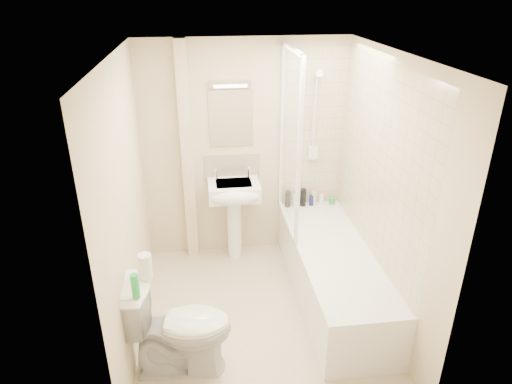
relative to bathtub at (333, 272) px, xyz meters
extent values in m
plane|color=beige|center=(-0.75, -0.20, -0.29)|extent=(2.50, 2.50, 0.00)
cube|color=beige|center=(-0.75, 1.05, 0.91)|extent=(2.20, 0.02, 2.40)
cube|color=beige|center=(-1.85, -0.20, 0.91)|extent=(0.02, 2.50, 2.40)
cube|color=beige|center=(0.35, -0.20, 0.91)|extent=(0.02, 2.50, 2.40)
cube|color=white|center=(-0.75, -0.20, 2.11)|extent=(2.20, 2.50, 0.02)
cube|color=beige|center=(0.00, 1.04, 1.14)|extent=(0.70, 0.01, 1.75)
cube|color=beige|center=(0.34, 0.00, 1.14)|extent=(0.01, 2.10, 1.75)
cube|color=beige|center=(-1.37, 0.99, 0.91)|extent=(0.12, 0.12, 2.40)
cube|color=beige|center=(-0.89, 1.04, 0.74)|extent=(0.60, 0.02, 0.30)
cube|color=white|center=(-0.89, 1.04, 1.29)|extent=(0.46, 0.01, 0.60)
cube|color=silver|center=(-0.89, 1.02, 1.66)|extent=(0.42, 0.07, 0.07)
cube|color=white|center=(0.00, 0.00, -0.01)|extent=(0.70, 2.10, 0.55)
cube|color=white|center=(0.00, 0.00, 0.21)|extent=(0.56, 1.96, 0.05)
cube|color=white|center=(-0.35, 0.60, 1.16)|extent=(0.01, 0.90, 1.80)
cube|color=white|center=(-0.35, 1.03, 1.16)|extent=(0.04, 0.04, 1.80)
cube|color=white|center=(-0.35, 0.15, 1.16)|extent=(0.04, 0.04, 1.80)
cube|color=white|center=(-0.35, 0.60, 2.04)|extent=(0.04, 0.90, 0.04)
cube|color=white|center=(-0.35, 0.60, 0.28)|extent=(0.04, 0.90, 0.03)
cylinder|color=white|center=(0.00, 1.02, 1.26)|extent=(0.02, 0.02, 0.90)
cylinder|color=white|center=(0.00, 1.02, 0.81)|extent=(0.05, 0.05, 0.02)
cylinder|color=white|center=(0.00, 1.02, 1.71)|extent=(0.05, 0.05, 0.02)
cylinder|color=white|center=(0.00, 0.95, 1.74)|extent=(0.08, 0.11, 0.11)
cube|color=white|center=(0.00, 1.01, 0.88)|extent=(0.10, 0.05, 0.14)
cylinder|color=white|center=(-0.02, 0.99, 1.31)|extent=(0.01, 0.13, 0.84)
cylinder|color=white|center=(-0.89, 0.88, 0.08)|extent=(0.16, 0.16, 0.74)
cube|color=white|center=(-0.89, 0.85, 0.56)|extent=(0.55, 0.42, 0.17)
ellipsoid|color=white|center=(-0.89, 0.68, 0.56)|extent=(0.55, 0.23, 0.17)
cube|color=silver|center=(-0.89, 0.85, 0.62)|extent=(0.38, 0.27, 0.04)
cylinder|color=white|center=(-1.07, 0.96, 0.69)|extent=(0.03, 0.03, 0.10)
cylinder|color=white|center=(-0.71, 0.96, 0.69)|extent=(0.03, 0.03, 0.10)
sphere|color=white|center=(-1.07, 0.96, 0.75)|extent=(0.04, 0.04, 0.04)
sphere|color=white|center=(-0.71, 0.96, 0.75)|extent=(0.04, 0.04, 0.04)
cylinder|color=black|center=(-0.27, 0.96, 0.36)|extent=(0.06, 0.06, 0.19)
cylinder|color=silver|center=(-0.19, 0.96, 0.33)|extent=(0.06, 0.06, 0.14)
cylinder|color=black|center=(-0.10, 0.96, 0.36)|extent=(0.06, 0.06, 0.21)
cylinder|color=#121D52|center=(0.00, 0.96, 0.32)|extent=(0.06, 0.06, 0.12)
cylinder|color=beige|center=(0.03, 0.96, 0.34)|extent=(0.05, 0.05, 0.16)
cylinder|color=white|center=(0.12, 0.96, 0.32)|extent=(0.05, 0.05, 0.12)
cylinder|color=green|center=(0.24, 0.96, 0.30)|extent=(0.07, 0.07, 0.08)
imported|color=white|center=(-1.47, -0.74, 0.13)|extent=(0.60, 0.90, 0.84)
cylinder|color=white|center=(-1.69, -0.65, 0.59)|extent=(0.11, 0.11, 0.09)
cylinder|color=white|center=(-1.68, -0.65, 0.70)|extent=(0.10, 0.10, 0.11)
cylinder|color=green|center=(-1.74, -0.88, 0.64)|extent=(0.06, 0.06, 0.19)
camera|label=1|loc=(-1.23, -3.61, 2.60)|focal=32.00mm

